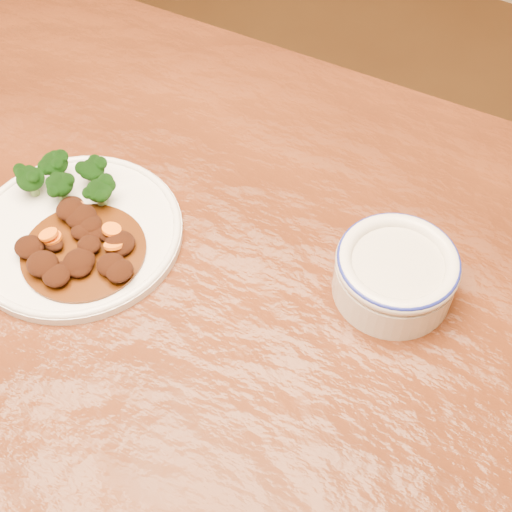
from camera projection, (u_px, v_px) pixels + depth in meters
The scene contains 6 objects.
ground at pixel (187, 488), 1.43m from camera, with size 4.00×4.00×0.00m, color #492812.
dining_table at pixel (147, 299), 0.91m from camera, with size 1.56×1.00×0.75m.
dinner_plate at pixel (76, 232), 0.86m from camera, with size 0.26×0.26×0.02m.
broccoli_florets at pixel (65, 178), 0.88m from camera, with size 0.12×0.09×0.04m.
mince_stew at pixel (80, 245), 0.83m from camera, with size 0.15×0.15×0.03m.
dip_bowl at pixel (395, 272), 0.79m from camera, with size 0.14×0.14×0.06m.
Camera 1 is at (0.39, -0.36, 1.42)m, focal length 50.00 mm.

